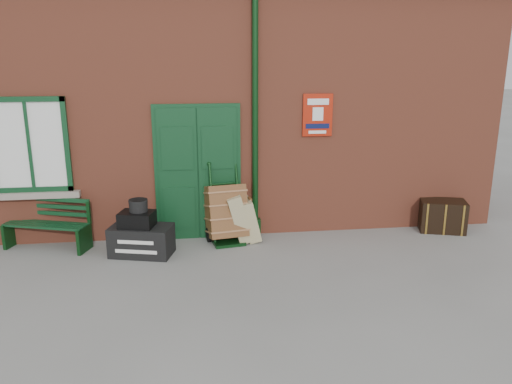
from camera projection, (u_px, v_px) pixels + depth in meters
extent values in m
plane|color=gray|center=(223.00, 271.00, 7.17)|extent=(80.00, 80.00, 0.00)
cube|color=#A34D34|center=(210.00, 108.00, 10.00)|extent=(10.00, 4.00, 4.00)
cube|color=#0F381C|center=(198.00, 175.00, 8.25)|extent=(1.42, 0.12, 2.32)
cube|color=white|center=(29.00, 145.00, 7.77)|extent=(1.20, 0.08, 1.50)
cylinder|color=black|center=(255.00, 119.00, 8.09)|extent=(0.10, 0.10, 4.00)
cube|color=#A91F0C|center=(318.00, 115.00, 8.26)|extent=(0.50, 0.03, 0.70)
cube|color=#0F381C|center=(46.00, 225.00, 7.92)|extent=(1.39, 0.76, 0.04)
cube|color=#0F381C|center=(51.00, 206.00, 8.04)|extent=(1.29, 0.45, 0.36)
cube|color=black|center=(11.00, 234.00, 8.09)|extent=(0.18, 0.40, 0.40)
cube|color=black|center=(84.00, 239.00, 7.86)|extent=(0.18, 0.40, 0.40)
cube|color=black|center=(142.00, 240.00, 7.72)|extent=(1.03, 0.73, 0.47)
cube|color=black|center=(137.00, 219.00, 7.62)|extent=(0.59, 0.49, 0.23)
cylinder|color=black|center=(138.00, 205.00, 7.60)|extent=(0.34, 0.34, 0.19)
cube|color=tan|center=(238.00, 216.00, 8.30)|extent=(0.46, 0.59, 0.83)
cube|color=tan|center=(249.00, 219.00, 8.34)|extent=(0.39, 0.53, 0.71)
cube|color=black|center=(229.00, 243.00, 8.21)|extent=(0.56, 0.44, 0.05)
cylinder|color=black|center=(212.00, 204.00, 8.15)|extent=(0.10, 0.36, 1.28)
cylinder|color=black|center=(238.00, 202.00, 8.28)|extent=(0.10, 0.36, 1.28)
cylinder|color=black|center=(209.00, 235.00, 8.29)|extent=(0.09, 0.25, 0.24)
cylinder|color=black|center=(242.00, 231.00, 8.46)|extent=(0.09, 0.25, 0.24)
cube|color=brown|center=(226.00, 211.00, 8.23)|extent=(0.73, 0.77, 0.95)
cube|color=black|center=(442.00, 216.00, 8.80)|extent=(0.87, 0.70, 0.55)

